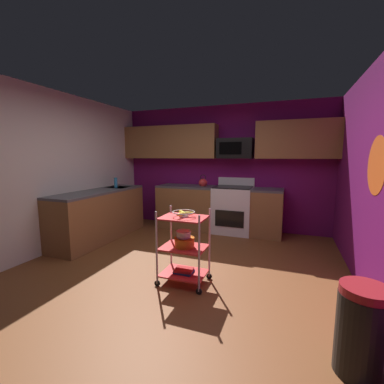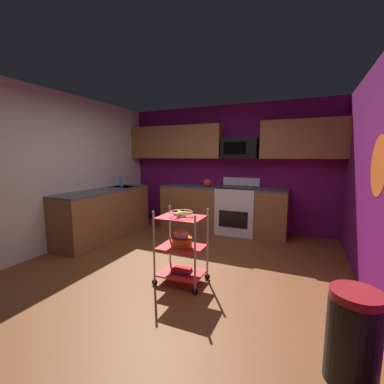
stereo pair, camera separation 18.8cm
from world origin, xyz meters
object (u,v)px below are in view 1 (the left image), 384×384
Objects in this scene: fruit_bowl at (184,213)px; mixing_bowl_small at (184,234)px; oven_range at (233,209)px; dish_soap_bottle at (116,183)px; book_stack at (184,271)px; mixing_bowl_large at (184,242)px; rolling_cart at (184,247)px; trash_can at (362,331)px; microwave at (235,148)px; kettle at (203,183)px.

mixing_bowl_small is at bearing 138.56° from fruit_bowl.
oven_range is 2.34m from mixing_bowl_small.
book_stack is at bearing -35.45° from dish_soap_bottle.
mixing_bowl_small is (-0.01, 0.00, 0.10)m from mixing_bowl_large.
book_stack is (-0.00, 0.00, -0.30)m from rolling_cart.
mixing_bowl_large is at bearing -92.57° from oven_range.
dish_soap_bottle is 4.47m from trash_can.
rolling_cart is at bearing -92.78° from oven_range.
fruit_bowl is 0.72m from book_stack.
mixing_bowl_large is at bearing -0.00° from book_stack.
microwave is 0.96m from kettle.
book_stack is (-0.01, 0.00, -0.37)m from mixing_bowl_large.
book_stack is at bearing 0.00° from fruit_bowl.
dish_soap_bottle is at bearing 144.55° from fruit_bowl.
microwave is 2.78× the size of mixing_bowl_large.
mixing_bowl_small is at bearing 138.56° from book_stack.
rolling_cart reaches higher than mixing_bowl_large.
book_stack is at bearing -77.20° from kettle.
book_stack is 2.54m from kettle.
rolling_cart is 1.87m from trash_can.
kettle is at bearing 28.46° from dish_soap_bottle.
mixing_bowl_large is (0.01, 0.00, 0.07)m from rolling_cart.
kettle is (-0.64, -0.11, -0.70)m from microwave.
oven_range is at bearing 87.22° from rolling_cart.
mixing_bowl_small is (-0.12, -2.44, -1.08)m from microwave.
mixing_bowl_large is at bearing -35.34° from dish_soap_bottle.
microwave is 3.85× the size of mixing_bowl_small.
rolling_cart is 3.63× the size of mixing_bowl_large.
dish_soap_bottle is at bearing 144.66° from mixing_bowl_large.
microwave is at bearing 87.55° from mixing_bowl_large.
trash_can is at bearing -31.17° from dish_soap_bottle.
kettle is at bearing 103.00° from mixing_bowl_large.
dish_soap_bottle is (-2.09, 1.49, 0.57)m from rolling_cart.
fruit_bowl is 0.36m from mixing_bowl_large.
mixing_bowl_small is 1.89m from trash_can.
fruit_bowl is at bearing -77.20° from kettle.
mixing_bowl_large is 1.87m from trash_can.
kettle is at bearing -170.42° from microwave.
rolling_cart is 0.17m from mixing_bowl_small.
microwave is 2.89m from book_stack.
rolling_cart is 0.07m from mixing_bowl_large.
book_stack is (-0.11, -2.44, -1.55)m from microwave.
trash_can is (1.57, -3.13, -0.15)m from oven_range.
mixing_bowl_large is (0.01, -0.00, -0.36)m from fruit_bowl.
microwave is at bearing 87.35° from rolling_cart.
kettle reaches higher than oven_range.
dish_soap_bottle is at bearing -156.58° from microwave.
mixing_bowl_large is at bearing 154.59° from trash_can.
rolling_cart reaches higher than fruit_bowl.
kettle is at bearing -179.66° from oven_range.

